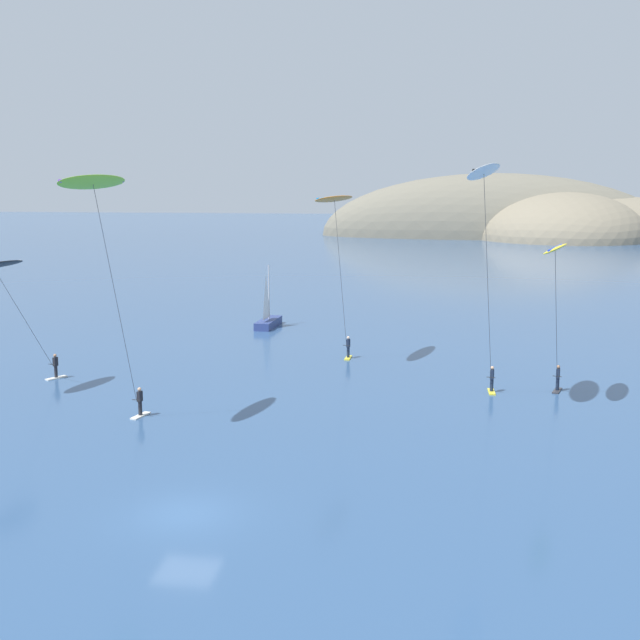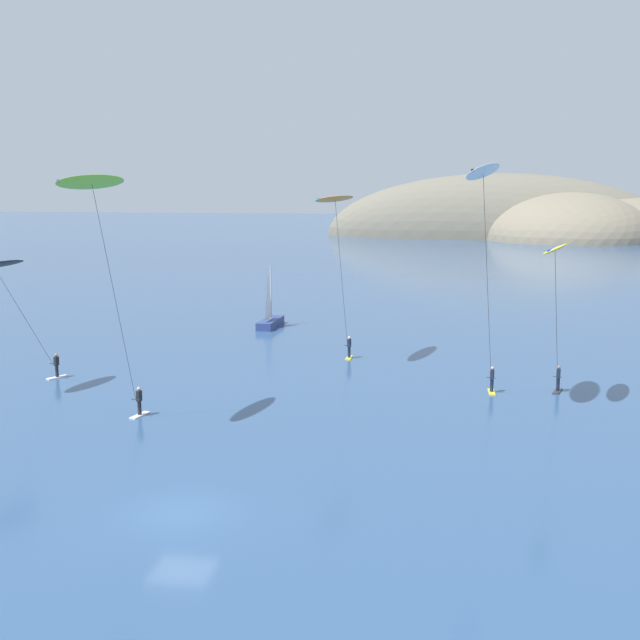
% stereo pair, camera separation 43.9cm
% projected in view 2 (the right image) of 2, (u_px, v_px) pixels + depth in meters
% --- Properties ---
extents(ground_plane, '(600.00, 600.00, 0.00)m').
position_uv_depth(ground_plane, '(181.00, 514.00, 32.46)').
color(ground_plane, '#2D4C75').
extents(headland_island, '(97.70, 45.65, 30.36)m').
position_uv_depth(headland_island, '(543.00, 237.00, 191.25)').
color(headland_island, '#7A705B').
rests_on(headland_island, ground).
extents(sailboat_near, '(1.70, 5.93, 5.70)m').
position_uv_depth(sailboat_near, '(271.00, 319.00, 74.23)').
color(sailboat_near, navy).
rests_on(sailboat_near, ground).
extents(kitesurfer_black, '(3.01, 8.08, 8.56)m').
position_uv_depth(kitesurfer_black, '(0.00, 276.00, 49.47)').
color(kitesurfer_black, silver).
rests_on(kitesurfer_black, ground).
extents(kitesurfer_white, '(2.89, 8.51, 14.35)m').
position_uv_depth(kitesurfer_white, '(484.00, 187.00, 44.63)').
color(kitesurfer_white, yellow).
rests_on(kitesurfer_white, ground).
extents(kitesurfer_lime, '(2.18, 6.91, 13.69)m').
position_uv_depth(kitesurfer_lime, '(97.00, 204.00, 41.03)').
color(kitesurfer_lime, silver).
rests_on(kitesurfer_lime, ground).
extents(kitesurfer_orange, '(2.86, 6.47, 12.37)m').
position_uv_depth(kitesurfer_orange, '(336.00, 212.00, 56.72)').
color(kitesurfer_orange, yellow).
rests_on(kitesurfer_orange, ground).
extents(kitesurfer_yellow, '(2.76, 6.94, 9.77)m').
position_uv_depth(kitesurfer_yellow, '(555.00, 263.00, 46.69)').
color(kitesurfer_yellow, '#2D2D33').
rests_on(kitesurfer_yellow, ground).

